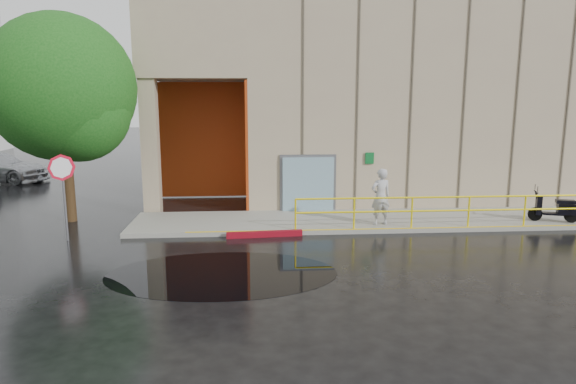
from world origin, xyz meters
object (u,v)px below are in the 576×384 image
object	(u,v)px
scooter	(555,201)
person	(381,197)
tree_near	(66,94)
stop_sign	(63,179)
red_curb	(265,234)

from	to	relation	value
scooter	person	bearing A→B (deg)	-162.23
scooter	tree_near	bearing A→B (deg)	-168.16
scooter	stop_sign	distance (m)	16.00
person	red_curb	world-z (taller)	person
stop_sign	red_curb	distance (m)	6.33
stop_sign	red_curb	size ratio (longest dim) A/B	1.12
person	stop_sign	distance (m)	9.99
person	scooter	world-z (taller)	person
person	red_curb	distance (m)	4.07
red_curb	person	bearing A→B (deg)	10.68
person	scooter	size ratio (longest dim) A/B	1.15
person	tree_near	bearing A→B (deg)	-22.34
person	tree_near	world-z (taller)	tree_near
stop_sign	tree_near	bearing A→B (deg)	89.75
person	scooter	distance (m)	6.03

